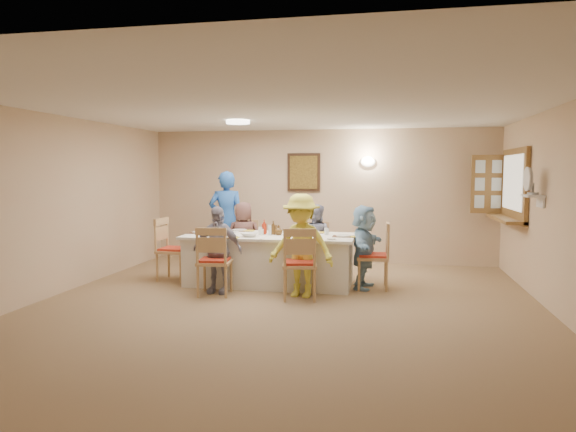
% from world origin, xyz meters
% --- Properties ---
extents(ground, '(7.00, 7.00, 0.00)m').
position_xyz_m(ground, '(0.00, 0.00, 0.00)').
color(ground, '#866E4D').
extents(room_walls, '(7.00, 7.00, 7.00)m').
position_xyz_m(room_walls, '(0.00, 0.00, 1.51)').
color(room_walls, beige).
rests_on(room_walls, ground).
extents(wall_picture, '(0.62, 0.05, 0.72)m').
position_xyz_m(wall_picture, '(-0.30, 3.46, 1.70)').
color(wall_picture, '#331B11').
rests_on(wall_picture, room_walls).
extents(wall_sconce, '(0.26, 0.09, 0.18)m').
position_xyz_m(wall_sconce, '(0.90, 3.44, 1.90)').
color(wall_sconce, white).
rests_on(wall_sconce, room_walls).
extents(ceiling_light, '(0.36, 0.36, 0.05)m').
position_xyz_m(ceiling_light, '(-1.00, 1.50, 2.47)').
color(ceiling_light, white).
rests_on(ceiling_light, room_walls).
extents(serving_hatch, '(0.06, 1.50, 1.15)m').
position_xyz_m(serving_hatch, '(3.21, 2.40, 1.50)').
color(serving_hatch, olive).
rests_on(serving_hatch, room_walls).
extents(hatch_sill, '(0.30, 1.50, 0.05)m').
position_xyz_m(hatch_sill, '(3.09, 2.40, 0.97)').
color(hatch_sill, olive).
rests_on(hatch_sill, room_walls).
extents(shutter_door, '(0.55, 0.04, 1.00)m').
position_xyz_m(shutter_door, '(2.95, 3.16, 1.50)').
color(shutter_door, olive).
rests_on(shutter_door, room_walls).
extents(fan_shelf, '(0.22, 0.36, 0.03)m').
position_xyz_m(fan_shelf, '(3.13, 1.05, 1.40)').
color(fan_shelf, white).
rests_on(fan_shelf, room_walls).
extents(desk_fan, '(0.30, 0.30, 0.28)m').
position_xyz_m(desk_fan, '(3.10, 1.05, 1.55)').
color(desk_fan, '#A5A5A8').
rests_on(desk_fan, fan_shelf).
extents(dining_table, '(2.56, 1.08, 0.76)m').
position_xyz_m(dining_table, '(-0.48, 1.39, 0.38)').
color(dining_table, silver).
rests_on(dining_table, ground).
extents(chair_back_left, '(0.49, 0.49, 0.89)m').
position_xyz_m(chair_back_left, '(-1.08, 2.19, 0.45)').
color(chair_back_left, tan).
rests_on(chair_back_left, ground).
extents(chair_back_right, '(0.43, 0.43, 0.89)m').
position_xyz_m(chair_back_right, '(0.12, 2.19, 0.44)').
color(chair_back_right, tan).
rests_on(chair_back_right, ground).
extents(chair_front_left, '(0.52, 0.52, 0.97)m').
position_xyz_m(chair_front_left, '(-1.08, 0.59, 0.49)').
color(chair_front_left, tan).
rests_on(chair_front_left, ground).
extents(chair_front_right, '(0.55, 0.55, 0.99)m').
position_xyz_m(chair_front_right, '(0.12, 0.59, 0.49)').
color(chair_front_right, tan).
rests_on(chair_front_right, ground).
extents(chair_left_end, '(0.49, 0.49, 0.99)m').
position_xyz_m(chair_left_end, '(-2.03, 1.39, 0.50)').
color(chair_left_end, tan).
rests_on(chair_left_end, ground).
extents(chair_right_end, '(0.49, 0.49, 0.98)m').
position_xyz_m(chair_right_end, '(1.07, 1.39, 0.49)').
color(chair_right_end, tan).
rests_on(chair_right_end, ground).
extents(diner_back_left, '(0.73, 0.60, 1.22)m').
position_xyz_m(diner_back_left, '(-1.08, 2.07, 0.61)').
color(diner_back_left, brown).
rests_on(diner_back_left, ground).
extents(diner_back_right, '(0.74, 0.66, 1.19)m').
position_xyz_m(diner_back_right, '(0.12, 2.07, 0.60)').
color(diner_back_right, '#8A8DAE').
rests_on(diner_back_right, ground).
extents(diner_front_left, '(0.76, 0.38, 1.23)m').
position_xyz_m(diner_front_left, '(-1.08, 0.71, 0.62)').
color(diner_front_left, '#928FA3').
rests_on(diner_front_left, ground).
extents(diner_front_right, '(1.07, 0.80, 1.42)m').
position_xyz_m(diner_front_right, '(0.12, 0.71, 0.71)').
color(diner_front_right, '#F5ED4A').
rests_on(diner_front_right, ground).
extents(diner_right_end, '(1.24, 0.67, 1.23)m').
position_xyz_m(diner_right_end, '(0.94, 1.39, 0.62)').
color(diner_right_end, '#90BEDE').
rests_on(diner_right_end, ground).
extents(caregiver, '(0.77, 0.63, 1.72)m').
position_xyz_m(caregiver, '(-1.53, 2.54, 0.86)').
color(caregiver, '#255AB3').
rests_on(caregiver, ground).
extents(placemat_fl, '(0.37, 0.27, 0.01)m').
position_xyz_m(placemat_fl, '(-1.08, 0.97, 0.76)').
color(placemat_fl, '#472B19').
rests_on(placemat_fl, dining_table).
extents(plate_fl, '(0.24, 0.24, 0.02)m').
position_xyz_m(plate_fl, '(-1.08, 0.97, 0.77)').
color(plate_fl, white).
rests_on(plate_fl, dining_table).
extents(napkin_fl, '(0.14, 0.14, 0.01)m').
position_xyz_m(napkin_fl, '(-0.90, 0.92, 0.77)').
color(napkin_fl, gold).
rests_on(napkin_fl, dining_table).
extents(placemat_fr, '(0.36, 0.27, 0.01)m').
position_xyz_m(placemat_fr, '(0.12, 0.97, 0.76)').
color(placemat_fr, '#472B19').
rests_on(placemat_fr, dining_table).
extents(plate_fr, '(0.24, 0.24, 0.01)m').
position_xyz_m(plate_fr, '(0.12, 0.97, 0.77)').
color(plate_fr, white).
rests_on(plate_fr, dining_table).
extents(napkin_fr, '(0.13, 0.13, 0.01)m').
position_xyz_m(napkin_fr, '(0.30, 0.92, 0.77)').
color(napkin_fr, gold).
rests_on(napkin_fr, dining_table).
extents(placemat_bl, '(0.38, 0.28, 0.01)m').
position_xyz_m(placemat_bl, '(-1.08, 1.81, 0.76)').
color(placemat_bl, '#472B19').
rests_on(placemat_bl, dining_table).
extents(plate_bl, '(0.24, 0.24, 0.01)m').
position_xyz_m(plate_bl, '(-1.08, 1.81, 0.77)').
color(plate_bl, white).
rests_on(plate_bl, dining_table).
extents(napkin_bl, '(0.15, 0.15, 0.01)m').
position_xyz_m(napkin_bl, '(-0.90, 1.76, 0.77)').
color(napkin_bl, gold).
rests_on(napkin_bl, dining_table).
extents(placemat_br, '(0.35, 0.26, 0.01)m').
position_xyz_m(placemat_br, '(0.12, 1.81, 0.76)').
color(placemat_br, '#472B19').
rests_on(placemat_br, dining_table).
extents(plate_br, '(0.22, 0.22, 0.01)m').
position_xyz_m(plate_br, '(0.12, 1.81, 0.77)').
color(plate_br, white).
rests_on(plate_br, dining_table).
extents(napkin_br, '(0.14, 0.14, 0.01)m').
position_xyz_m(napkin_br, '(0.30, 1.76, 0.77)').
color(napkin_br, gold).
rests_on(napkin_br, dining_table).
extents(placemat_le, '(0.38, 0.28, 0.01)m').
position_xyz_m(placemat_le, '(-1.58, 1.39, 0.76)').
color(placemat_le, '#472B19').
rests_on(placemat_le, dining_table).
extents(plate_le, '(0.26, 0.26, 0.02)m').
position_xyz_m(plate_le, '(-1.58, 1.39, 0.77)').
color(plate_le, white).
rests_on(plate_le, dining_table).
extents(napkin_le, '(0.14, 0.14, 0.01)m').
position_xyz_m(napkin_le, '(-1.40, 1.34, 0.77)').
color(napkin_le, gold).
rests_on(napkin_le, dining_table).
extents(placemat_re, '(0.32, 0.24, 0.01)m').
position_xyz_m(placemat_re, '(0.64, 1.39, 0.76)').
color(placemat_re, '#472B19').
rests_on(placemat_re, dining_table).
extents(plate_re, '(0.23, 0.23, 0.01)m').
position_xyz_m(plate_re, '(0.64, 1.39, 0.77)').
color(plate_re, white).
rests_on(plate_re, dining_table).
extents(napkin_re, '(0.14, 0.14, 0.01)m').
position_xyz_m(napkin_re, '(0.82, 1.34, 0.77)').
color(napkin_re, gold).
rests_on(napkin_re, dining_table).
extents(teacup_a, '(0.14, 0.14, 0.10)m').
position_xyz_m(teacup_a, '(-1.32, 1.04, 0.81)').
color(teacup_a, white).
rests_on(teacup_a, dining_table).
extents(teacup_b, '(0.14, 0.14, 0.09)m').
position_xyz_m(teacup_b, '(-0.05, 1.95, 0.80)').
color(teacup_b, white).
rests_on(teacup_b, dining_table).
extents(bowl_a, '(0.31, 0.31, 0.06)m').
position_xyz_m(bowl_a, '(-0.72, 1.11, 0.79)').
color(bowl_a, white).
rests_on(bowl_a, dining_table).
extents(bowl_b, '(0.31, 0.31, 0.06)m').
position_xyz_m(bowl_b, '(-0.13, 1.66, 0.79)').
color(bowl_b, white).
rests_on(bowl_b, dining_table).
extents(condiment_ketchup, '(0.14, 0.14, 0.22)m').
position_xyz_m(condiment_ketchup, '(-0.58, 1.45, 0.87)').
color(condiment_ketchup, '#AF250F').
rests_on(condiment_ketchup, dining_table).
extents(condiment_brown, '(0.12, 0.12, 0.21)m').
position_xyz_m(condiment_brown, '(-0.44, 1.46, 0.86)').
color(condiment_brown, '#523616').
rests_on(condiment_brown, dining_table).
extents(condiment_malt, '(0.20, 0.20, 0.15)m').
position_xyz_m(condiment_malt, '(-0.34, 1.38, 0.84)').
color(condiment_malt, '#523616').
rests_on(condiment_malt, dining_table).
extents(drinking_glass, '(0.07, 0.07, 0.10)m').
position_xyz_m(drinking_glass, '(-0.63, 1.44, 0.82)').
color(drinking_glass, silver).
rests_on(drinking_glass, dining_table).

